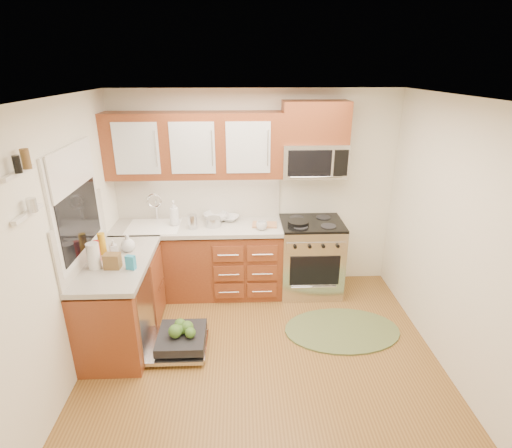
{
  "coord_description": "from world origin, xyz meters",
  "views": [
    {
      "loc": [
        -0.2,
        -3.1,
        2.73
      ],
      "look_at": [
        -0.04,
        0.85,
        1.17
      ],
      "focal_mm": 28.0,
      "sensor_mm": 36.0,
      "label": 1
    }
  ],
  "objects_px": {
    "range": "(310,257)",
    "bowl_a": "(229,218)",
    "upper_cabinets": "(194,145)",
    "rug": "(342,330)",
    "sink": "(155,236)",
    "skillet": "(298,223)",
    "cutting_board": "(265,225)",
    "stock_pot": "(213,222)",
    "bowl_b": "(216,217)",
    "dishwasher": "(178,341)",
    "paper_towel_roll": "(94,256)",
    "microwave": "(314,160)",
    "cup": "(262,226)"
  },
  "relations": [
    {
      "from": "paper_towel_roll",
      "to": "bowl_b",
      "type": "height_order",
      "value": "paper_towel_roll"
    },
    {
      "from": "microwave",
      "to": "stock_pot",
      "type": "relative_size",
      "value": 4.18
    },
    {
      "from": "bowl_a",
      "to": "cup",
      "type": "relative_size",
      "value": 1.85
    },
    {
      "from": "upper_cabinets",
      "to": "skillet",
      "type": "distance_m",
      "value": 1.53
    },
    {
      "from": "range",
      "to": "stock_pot",
      "type": "bearing_deg",
      "value": -178.85
    },
    {
      "from": "skillet",
      "to": "bowl_b",
      "type": "height_order",
      "value": "bowl_b"
    },
    {
      "from": "range",
      "to": "sink",
      "type": "xyz_separation_m",
      "value": [
        -1.93,
        -0.01,
        0.33
      ]
    },
    {
      "from": "range",
      "to": "cutting_board",
      "type": "xyz_separation_m",
      "value": [
        -0.59,
        -0.03,
        0.46
      ]
    },
    {
      "from": "stock_pot",
      "to": "paper_towel_roll",
      "type": "bearing_deg",
      "value": -136.03
    },
    {
      "from": "cutting_board",
      "to": "microwave",
      "type": "bearing_deg",
      "value": 13.93
    },
    {
      "from": "microwave",
      "to": "skillet",
      "type": "xyz_separation_m",
      "value": [
        -0.18,
        -0.2,
        -0.73
      ]
    },
    {
      "from": "dishwasher",
      "to": "rug",
      "type": "distance_m",
      "value": 1.78
    },
    {
      "from": "rug",
      "to": "range",
      "type": "bearing_deg",
      "value": 104.18
    },
    {
      "from": "skillet",
      "to": "paper_towel_roll",
      "type": "height_order",
      "value": "paper_towel_roll"
    },
    {
      "from": "sink",
      "to": "stock_pot",
      "type": "height_order",
      "value": "stock_pot"
    },
    {
      "from": "upper_cabinets",
      "to": "bowl_a",
      "type": "xyz_separation_m",
      "value": [
        0.39,
        0.03,
        -0.92
      ]
    },
    {
      "from": "skillet",
      "to": "dishwasher",
      "type": "bearing_deg",
      "value": -142.25
    },
    {
      "from": "upper_cabinets",
      "to": "bowl_a",
      "type": "height_order",
      "value": "upper_cabinets"
    },
    {
      "from": "stock_pot",
      "to": "bowl_b",
      "type": "relative_size",
      "value": 0.6
    },
    {
      "from": "rug",
      "to": "stock_pot",
      "type": "distance_m",
      "value": 1.94
    },
    {
      "from": "range",
      "to": "bowl_a",
      "type": "relative_size",
      "value": 4.06
    },
    {
      "from": "microwave",
      "to": "cutting_board",
      "type": "relative_size",
      "value": 2.57
    },
    {
      "from": "stock_pot",
      "to": "cutting_board",
      "type": "xyz_separation_m",
      "value": [
        0.62,
        -0.0,
        -0.04
      ]
    },
    {
      "from": "sink",
      "to": "cup",
      "type": "distance_m",
      "value": 1.32
    },
    {
      "from": "bowl_a",
      "to": "bowl_b",
      "type": "distance_m",
      "value": 0.17
    },
    {
      "from": "upper_cabinets",
      "to": "bowl_b",
      "type": "bearing_deg",
      "value": 6.61
    },
    {
      "from": "range",
      "to": "stock_pot",
      "type": "relative_size",
      "value": 5.23
    },
    {
      "from": "upper_cabinets",
      "to": "range",
      "type": "relative_size",
      "value": 2.16
    },
    {
      "from": "sink",
      "to": "rug",
      "type": "bearing_deg",
      "value": -22.34
    },
    {
      "from": "upper_cabinets",
      "to": "rug",
      "type": "bearing_deg",
      "value": -32.54
    },
    {
      "from": "bowl_b",
      "to": "dishwasher",
      "type": "bearing_deg",
      "value": -105.1
    },
    {
      "from": "upper_cabinets",
      "to": "skillet",
      "type": "height_order",
      "value": "upper_cabinets"
    },
    {
      "from": "microwave",
      "to": "cutting_board",
      "type": "distance_m",
      "value": 0.97
    },
    {
      "from": "rug",
      "to": "bowl_b",
      "type": "xyz_separation_m",
      "value": [
        -1.42,
        1.07,
        0.96
      ]
    },
    {
      "from": "upper_cabinets",
      "to": "microwave",
      "type": "height_order",
      "value": "upper_cabinets"
    },
    {
      "from": "range",
      "to": "dishwasher",
      "type": "height_order",
      "value": "range"
    },
    {
      "from": "microwave",
      "to": "paper_towel_roll",
      "type": "relative_size",
      "value": 2.94
    },
    {
      "from": "skillet",
      "to": "bowl_a",
      "type": "bearing_deg",
      "value": 163.32
    },
    {
      "from": "sink",
      "to": "skillet",
      "type": "relative_size",
      "value": 2.45
    },
    {
      "from": "sink",
      "to": "range",
      "type": "bearing_deg",
      "value": 0.3
    },
    {
      "from": "range",
      "to": "stock_pot",
      "type": "distance_m",
      "value": 1.31
    },
    {
      "from": "bowl_a",
      "to": "bowl_b",
      "type": "xyz_separation_m",
      "value": [
        -0.17,
        0.0,
        0.02
      ]
    },
    {
      "from": "skillet",
      "to": "paper_towel_roll",
      "type": "bearing_deg",
      "value": -155.0
    },
    {
      "from": "upper_cabinets",
      "to": "sink",
      "type": "distance_m",
      "value": 1.21
    },
    {
      "from": "skillet",
      "to": "cutting_board",
      "type": "xyz_separation_m",
      "value": [
        -0.4,
        0.05,
        -0.04
      ]
    },
    {
      "from": "upper_cabinets",
      "to": "range",
      "type": "bearing_deg",
      "value": -5.89
    },
    {
      "from": "cutting_board",
      "to": "stock_pot",
      "type": "bearing_deg",
      "value": 179.87
    },
    {
      "from": "range",
      "to": "skillet",
      "type": "height_order",
      "value": "skillet"
    },
    {
      "from": "sink",
      "to": "skillet",
      "type": "height_order",
      "value": "skillet"
    },
    {
      "from": "dishwasher",
      "to": "rug",
      "type": "xyz_separation_m",
      "value": [
        1.77,
        0.23,
        -0.09
      ]
    }
  ]
}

